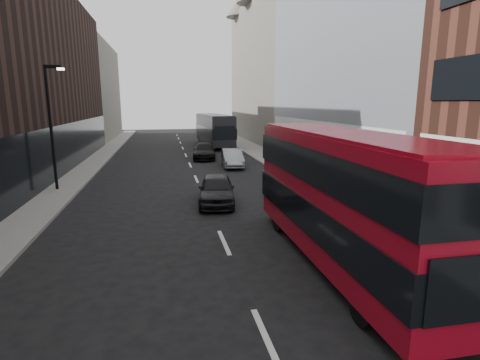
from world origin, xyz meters
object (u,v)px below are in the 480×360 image
car_a (216,189)px  car_c (204,151)px  street_lamp (52,119)px  red_bus (343,193)px  grey_bus (214,129)px  car_b (232,158)px

car_a → car_c: car_a is taller
street_lamp → red_bus: bearing=-47.2°
grey_bus → car_b: (-0.57, -15.14, -1.27)m
car_a → car_c: (1.07, 15.80, -0.04)m
red_bus → car_b: red_bus is taller
street_lamp → car_a: street_lamp is taller
street_lamp → car_c: size_ratio=1.42×
street_lamp → car_b: 13.66m
red_bus → car_b: 19.09m
red_bus → car_c: (-1.82, 23.88, -1.64)m
street_lamp → red_bus: street_lamp is taller
red_bus → car_b: bearing=90.4°
street_lamp → car_b: street_lamp is taller
grey_bus → car_c: size_ratio=2.36×
car_a → car_c: size_ratio=0.90×
red_bus → grey_bus: size_ratio=0.90×
red_bus → car_b: size_ratio=2.40×
street_lamp → car_b: bearing=29.3°
street_lamp → car_b: (11.52, 6.47, -3.46)m
car_b → car_c: 5.16m
street_lamp → car_b: size_ratio=1.60×
car_c → car_a: bearing=-87.1°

